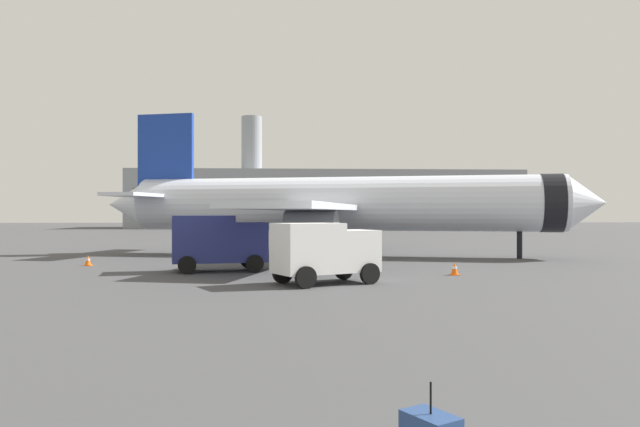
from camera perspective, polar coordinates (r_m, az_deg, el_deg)
The scene contains 8 objects.
airplane_at_gate at distance 42.64m, azimuth 1.79°, elevation 0.87°, with size 35.28×32.14×10.50m.
service_truck at distance 31.70m, azimuth -9.62°, elevation -2.52°, with size 5.13×3.28×2.90m.
cargo_van at distance 25.65m, azimuth 0.44°, elevation -3.47°, with size 4.83×3.84×2.60m.
safety_cone_near at distance 41.83m, azimuth -9.61°, elevation -3.66°, with size 0.44×0.44×0.69m.
safety_cone_mid at distance 37.13m, azimuth -21.10°, elevation -4.18°, with size 0.44×0.44×0.61m.
safety_cone_far at distance 30.13m, azimuth 12.62°, elevation -5.13°, with size 0.44×0.44×0.62m.
safety_cone_outer at distance 45.51m, azimuth -12.05°, elevation -3.30°, with size 0.44×0.44×0.78m.
terminal_building at distance 131.12m, azimuth 0.44°, elevation 1.35°, with size 81.35×21.21×24.02m.
Camera 1 is at (0.12, -2.66, 2.99)m, focal length 33.82 mm.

